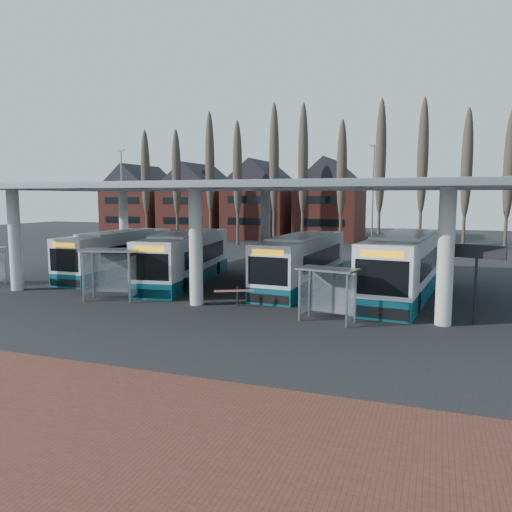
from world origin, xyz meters
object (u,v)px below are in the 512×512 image
(bus_3, at_px, (405,266))
(shelter_1, at_px, (111,263))
(bus_0, at_px, (119,254))
(bus_1, at_px, (186,259))
(bus_2, at_px, (302,262))
(shelter_2, at_px, (329,282))

(bus_3, height_order, shelter_1, bus_3)
(bus_0, distance_m, bus_3, 19.81)
(bus_0, distance_m, bus_1, 6.09)
(bus_3, bearing_deg, shelter_1, -150.37)
(bus_2, bearing_deg, shelter_2, -64.77)
(bus_0, height_order, shelter_2, bus_0)
(bus_2, bearing_deg, bus_3, -4.19)
(bus_1, relative_size, bus_2, 1.02)
(bus_1, xyz_separation_m, bus_2, (7.63, 0.89, -0.02))
(bus_0, distance_m, shelter_1, 9.00)
(bus_0, height_order, bus_3, bus_3)
(bus_0, relative_size, bus_3, 0.86)
(bus_2, relative_size, bus_3, 0.90)
(bus_3, distance_m, shelter_1, 16.29)
(bus_3, distance_m, shelter_2, 7.80)
(bus_0, xyz_separation_m, shelter_2, (16.93, -8.18, 0.30))
(bus_2, xyz_separation_m, shelter_1, (-8.72, -7.35, 0.50))
(bus_2, xyz_separation_m, shelter_2, (3.31, -8.00, 0.24))
(bus_2, height_order, shelter_1, bus_2)
(bus_0, relative_size, shelter_2, 3.98)
(bus_3, relative_size, shelter_2, 4.62)
(bus_2, distance_m, shelter_2, 8.67)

